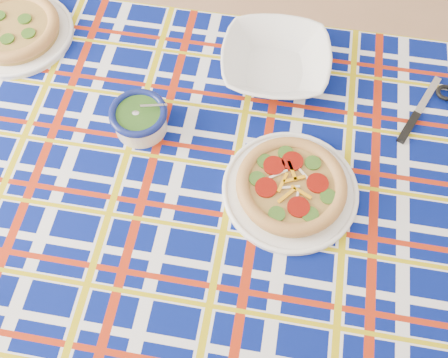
# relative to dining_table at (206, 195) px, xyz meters

# --- Properties ---
(floor) EXTENTS (4.00, 4.00, 0.00)m
(floor) POSITION_rel_dining_table_xyz_m (-0.26, 0.32, -0.74)
(floor) COLOR #A77756
(floor) RESTS_ON ground
(dining_table) EXTENTS (1.85, 1.28, 0.82)m
(dining_table) POSITION_rel_dining_table_xyz_m (0.00, 0.00, 0.00)
(dining_table) COLOR brown
(dining_table) RESTS_ON floor
(tablecloth) EXTENTS (1.89, 1.31, 0.12)m
(tablecloth) POSITION_rel_dining_table_xyz_m (0.00, 0.00, 0.03)
(tablecloth) COLOR #051163
(tablecloth) RESTS_ON dining_table
(main_focaccia_plate) EXTENTS (0.34, 0.34, 0.06)m
(main_focaccia_plate) POSITION_rel_dining_table_xyz_m (0.21, -0.02, 0.12)
(main_focaccia_plate) COLOR #A57C3A
(main_focaccia_plate) RESTS_ON tablecloth
(pesto_bowl) EXTENTS (0.18, 0.18, 0.09)m
(pesto_bowl) POSITION_rel_dining_table_xyz_m (-0.17, 0.14, 0.13)
(pesto_bowl) COLOR #1B3D10
(pesto_bowl) RESTS_ON tablecloth
(serving_bowl) EXTENTS (0.31, 0.31, 0.07)m
(serving_bowl) POSITION_rel_dining_table_xyz_m (0.16, 0.35, 0.12)
(serving_bowl) COLOR white
(serving_bowl) RESTS_ON tablecloth
(second_focaccia_plate) EXTENTS (0.35, 0.35, 0.06)m
(second_focaccia_plate) POSITION_rel_dining_table_xyz_m (-0.58, 0.43, 0.12)
(second_focaccia_plate) COLOR #A57C3A
(second_focaccia_plate) RESTS_ON tablecloth
(table_knife) EXTENTS (0.15, 0.24, 0.01)m
(table_knife) POSITION_rel_dining_table_xyz_m (0.57, 0.28, 0.09)
(table_knife) COLOR silver
(table_knife) RESTS_ON tablecloth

